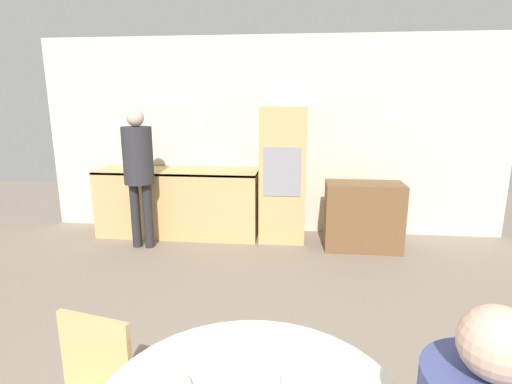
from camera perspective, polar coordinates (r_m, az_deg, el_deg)
wall_back at (r=5.42m, az=2.00°, el=7.87°), size 6.21×0.05×2.60m
kitchen_counter at (r=5.45m, az=-10.95°, el=-1.34°), size 2.12×0.60×0.89m
oven_unit at (r=5.14m, az=3.88°, el=2.51°), size 0.57×0.59×1.71m
sideboard at (r=5.02m, az=15.05°, el=-3.36°), size 0.91×0.45×0.82m
person_standing at (r=4.96m, az=-16.46°, el=3.88°), size 0.35×0.35×1.69m
bowl_centre at (r=1.74m, az=8.29°, el=-22.79°), size 0.18×0.18×0.05m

